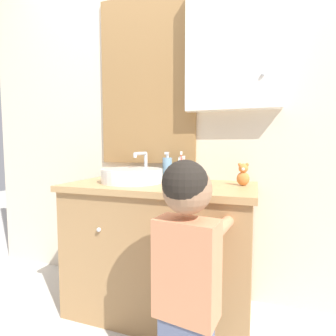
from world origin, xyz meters
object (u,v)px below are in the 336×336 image
(soap_dispenser, at_px, (167,168))
(child_figure, at_px, (187,263))
(toothbrush_holder, at_px, (181,173))
(sink_basin, at_px, (132,175))
(teddy_bear, at_px, (243,175))

(soap_dispenser, distance_m, child_figure, 0.83)
(toothbrush_holder, distance_m, child_figure, 0.79)
(sink_basin, relative_size, teddy_bear, 3.26)
(sink_basin, distance_m, toothbrush_holder, 0.32)
(soap_dispenser, height_order, teddy_bear, soap_dispenser)
(teddy_bear, bearing_deg, sink_basin, -173.72)
(sink_basin, bearing_deg, soap_dispenser, 44.39)
(sink_basin, relative_size, soap_dispenser, 2.27)
(toothbrush_holder, bearing_deg, child_figure, -72.31)
(child_figure, relative_size, teddy_bear, 7.44)
(child_figure, bearing_deg, teddy_bear, 74.36)
(soap_dispenser, bearing_deg, toothbrush_holder, 2.50)
(child_figure, bearing_deg, soap_dispenser, 114.58)
(soap_dispenser, height_order, child_figure, soap_dispenser)
(soap_dispenser, distance_m, teddy_bear, 0.50)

